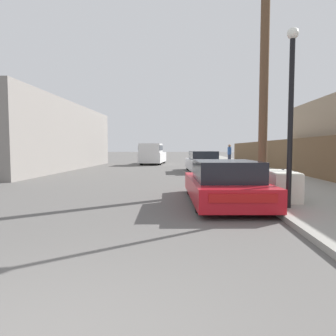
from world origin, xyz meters
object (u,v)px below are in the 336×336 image
Objects in this scene: discarded_fridge at (281,185)px; parked_sports_car_red at (224,184)px; street_lamp at (291,103)px; pedestrian at (229,154)px; pickup_truck at (152,154)px; car_parked_mid at (203,162)px; utility_pole at (264,78)px.

discarded_fridge is 0.37× the size of parked_sports_car_red.
street_lamp is 2.41× the size of pedestrian.
street_lamp is 19.74m from pedestrian.
discarded_fridge is at bearing 80.57° from street_lamp.
parked_sports_car_red is 1.10× the size of street_lamp.
parked_sports_car_red is 0.85× the size of pickup_truck.
pickup_truck reaches higher than car_parked_mid.
utility_pole reaches higher than car_parked_mid.
car_parked_mid is 0.62× the size of utility_pole.
car_parked_mid is 8.92m from utility_pole.
utility_pole is (0.24, 3.03, 3.59)m from discarded_fridge.
pickup_truck reaches higher than pedestrian.
utility_pole is at bearing 112.11° from pickup_truck.
discarded_fridge is 1.59m from parked_sports_car_red.
car_parked_mid is (-1.54, 11.04, 0.11)m from discarded_fridge.
discarded_fridge is 20.14m from pickup_truck.
parked_sports_car_red is (-1.58, -0.07, 0.04)m from discarded_fridge.
pedestrian is at bearing 174.48° from pickup_truck.
utility_pole is (1.83, 3.10, 3.55)m from parked_sports_car_red.
discarded_fridge is 18.44m from pedestrian.
pedestrian is at bearing 88.43° from discarded_fridge.
street_lamp is at bearing -94.22° from pedestrian.
discarded_fridge is 11.15m from car_parked_mid.
discarded_fridge is 2.41m from street_lamp.
parked_sports_car_red is at bearing -98.70° from pedestrian.
utility_pole reaches higher than parked_sports_car_red.
discarded_fridge is 0.99× the size of pedestrian.
car_parked_mid is at bearing 96.21° from street_lamp.
utility_pole is (1.79, -8.01, 3.48)m from car_parked_mid.
street_lamp reaches higher than pedestrian.
pedestrian reaches higher than parked_sports_car_red.
utility_pole is at bearing -82.15° from car_parked_mid.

